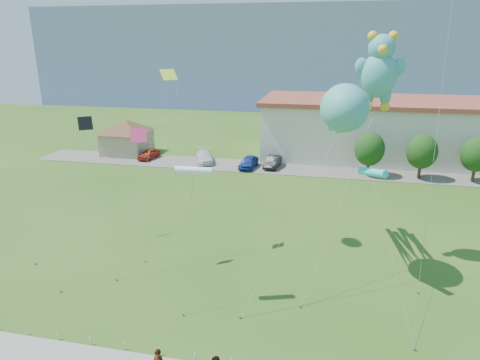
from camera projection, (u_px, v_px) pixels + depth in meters
name	position (u px, v px, depth m)	size (l,w,h in m)	color
ground	(220.00, 347.00, 23.38)	(160.00, 160.00, 0.00)	#2D4F16
parking_strip	(287.00, 168.00, 55.90)	(70.00, 6.00, 0.06)	#59544C
hill_ridge	(318.00, 52.00, 131.04)	(160.00, 50.00, 25.00)	gray
pavilion	(126.00, 133.00, 62.53)	(9.20, 9.20, 5.00)	tan
rope_fence	(213.00, 359.00, 22.09)	(26.05, 0.05, 0.50)	white
tree_near	(370.00, 149.00, 51.94)	(3.60, 3.60, 5.47)	#3F2B19
tree_mid	(422.00, 152.00, 50.75)	(3.60, 3.60, 5.47)	#3F2B19
tree_far	(477.00, 154.00, 49.55)	(3.60, 3.60, 5.47)	#3F2B19
parked_car_red	(149.00, 154.00, 60.21)	(1.65, 4.11, 1.40)	#A32814
parked_car_white	(204.00, 157.00, 58.53)	(2.13, 5.25, 1.52)	silver
parked_car_blue	(249.00, 162.00, 55.89)	(1.82, 4.53, 1.54)	navy
parked_car_black	(273.00, 162.00, 56.15)	(1.56, 4.47, 1.47)	black
octopus_kite	(344.00, 115.00, 29.05)	(7.06, 13.67, 13.33)	teal
teddy_bear_kite	(380.00, 69.00, 29.79)	(5.97, 9.97, 16.58)	teal
small_kite_black	(80.00, 138.00, 34.10)	(2.24, 6.86, 10.05)	black
small_kite_white	(193.00, 172.00, 25.74)	(0.50, 3.75, 8.91)	white
small_kite_cyan	(373.00, 174.00, 27.03)	(2.73, 7.60, 8.44)	#33D1E6
small_kite_yellow	(162.00, 100.00, 31.29)	(2.71, 7.44, 13.98)	#C8E736
small_kite_pink	(130.00, 152.00, 29.73)	(4.44, 6.29, 10.08)	#F63675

